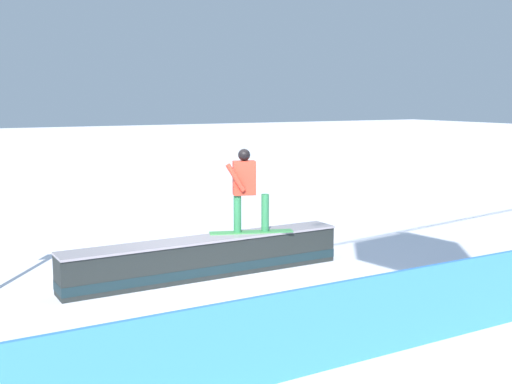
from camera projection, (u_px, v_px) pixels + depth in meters
ground_plane at (207, 276)px, 11.28m from camera, size 120.00×120.00×0.00m
grind_box at (206, 259)px, 11.24m from camera, size 5.22×0.71×0.70m
snowboarder at (246, 187)px, 11.49m from camera, size 1.53×0.76×1.54m
safety_fence at (354, 321)px, 7.53m from camera, size 11.78×0.31×1.03m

